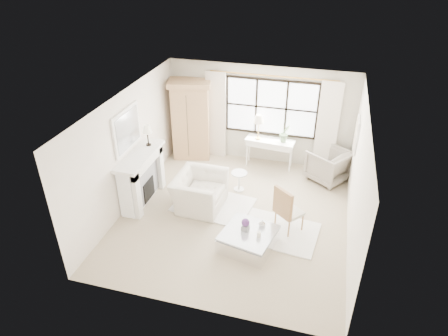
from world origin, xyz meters
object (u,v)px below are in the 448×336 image
at_px(console_table, 269,153).
at_px(club_armchair, 199,191).
at_px(armoire, 191,119).
at_px(coffee_table, 248,239).

distance_m(console_table, club_armchair, 2.60).
distance_m(armoire, coffee_table, 4.26).
distance_m(armoire, console_table, 2.35).
xyz_separation_m(armoire, club_armchair, (0.98, -2.28, -0.74)).
bearing_deg(armoire, coffee_table, -67.69).
height_order(armoire, coffee_table, armoire).
bearing_deg(coffee_table, console_table, 105.02).
relative_size(armoire, club_armchair, 1.82).
distance_m(armoire, club_armchair, 2.59).
distance_m(club_armchair, coffee_table, 1.81).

